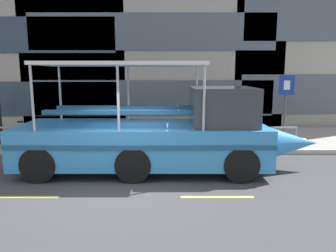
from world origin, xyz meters
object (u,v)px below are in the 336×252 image
object	(u,v)px
duck_tour_boat	(161,136)
pedestrian_near_bow	(252,117)
leaned_bicycle	(28,135)
parking_sign	(287,98)

from	to	relation	value
duck_tour_boat	pedestrian_near_bow	bearing A→B (deg)	40.37
leaned_bicycle	duck_tour_boat	distance (m)	6.12
duck_tour_boat	pedestrian_near_bow	size ratio (longest dim) A/B	5.31
duck_tour_boat	pedestrian_near_bow	distance (m)	4.75
parking_sign	duck_tour_boat	bearing A→B (deg)	-150.33
leaned_bicycle	pedestrian_near_bow	bearing A→B (deg)	2.01
leaned_bicycle	duck_tour_boat	world-z (taller)	duck_tour_boat
parking_sign	pedestrian_near_bow	distance (m)	1.51
leaned_bicycle	duck_tour_boat	size ratio (longest dim) A/B	0.19
leaned_bicycle	pedestrian_near_bow	world-z (taller)	pedestrian_near_bow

